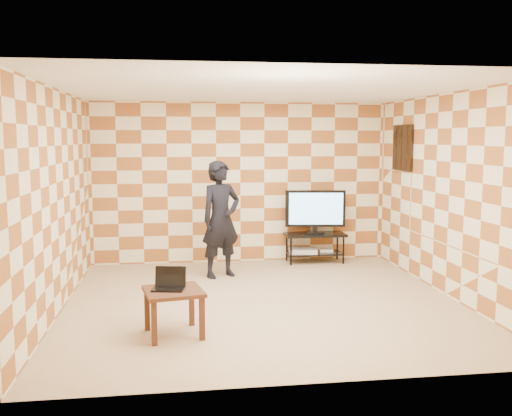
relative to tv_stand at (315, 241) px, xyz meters
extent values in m
plane|color=tan|center=(-1.23, -2.21, -0.37)|extent=(5.00, 5.00, 0.00)
cube|color=#F2E5BD|center=(-1.23, 0.29, 0.98)|extent=(5.00, 0.02, 2.70)
cube|color=#F2E5BD|center=(-1.23, -4.71, 0.98)|extent=(5.00, 0.02, 2.70)
cube|color=#F2E5BD|center=(-3.73, -2.21, 0.98)|extent=(0.02, 5.00, 2.70)
cube|color=#F2E5BD|center=(1.27, -2.21, 0.98)|extent=(0.02, 5.00, 2.70)
cube|color=white|center=(-1.23, -2.21, 2.33)|extent=(5.00, 5.00, 0.02)
cube|color=black|center=(1.24, -0.66, 1.58)|extent=(0.04, 0.72, 0.72)
cube|color=black|center=(1.24, -0.66, 1.58)|extent=(0.04, 0.03, 0.68)
cube|color=black|center=(1.24, -0.66, 1.58)|extent=(0.04, 0.68, 0.03)
cube|color=black|center=(0.00, 0.00, 0.11)|extent=(1.02, 0.46, 0.04)
cube|color=black|center=(0.00, 0.00, -0.21)|extent=(0.92, 0.41, 0.03)
cylinder|color=black|center=(-0.45, -0.18, -0.12)|extent=(0.03, 0.03, 0.50)
cylinder|color=black|center=(-0.45, 0.18, -0.12)|extent=(0.03, 0.03, 0.50)
cylinder|color=black|center=(0.45, -0.18, -0.12)|extent=(0.03, 0.03, 0.50)
cylinder|color=black|center=(0.45, 0.18, -0.12)|extent=(0.03, 0.03, 0.50)
cube|color=black|center=(0.00, 0.00, 0.15)|extent=(0.32, 0.23, 0.03)
cube|color=black|center=(0.00, 0.00, 0.21)|extent=(0.08, 0.06, 0.09)
cube|color=black|center=(0.00, 0.00, 0.56)|extent=(1.01, 0.20, 0.62)
cube|color=#7EBFEE|center=(0.00, -0.04, 0.56)|extent=(0.90, 0.13, 0.53)
cube|color=#AEAEB0|center=(-0.21, -0.03, -0.15)|extent=(0.50, 0.38, 0.08)
cube|color=silver|center=(0.21, 0.02, -0.17)|extent=(0.25, 0.20, 0.05)
cube|color=#392010|center=(-2.36, -3.31, 0.11)|extent=(0.70, 0.70, 0.04)
cube|color=#392010|center=(-2.56, -3.60, -0.14)|extent=(0.06, 0.06, 0.46)
cube|color=#392010|center=(-2.65, -3.11, -0.14)|extent=(0.06, 0.06, 0.46)
cube|color=#392010|center=(-2.07, -3.50, -0.14)|extent=(0.06, 0.06, 0.46)
cube|color=#392010|center=(-2.16, -3.01, -0.14)|extent=(0.06, 0.06, 0.46)
cube|color=black|center=(-2.41, -3.30, 0.14)|extent=(0.38, 0.30, 0.02)
cube|color=black|center=(-2.39, -3.18, 0.25)|extent=(0.34, 0.12, 0.21)
imported|color=black|center=(-1.65, -0.77, 0.52)|extent=(0.76, 0.66, 1.77)
camera|label=1|loc=(-2.31, -9.28, 1.74)|focal=40.00mm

